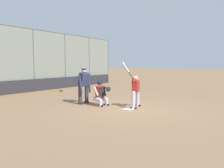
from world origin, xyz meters
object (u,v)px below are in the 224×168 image
object	(u,v)px
catcher_behind_plate	(101,93)
spare_bat_near_backstop	(100,88)
batter_at_plate	(135,90)
umpire_home	(84,85)
fielding_glove_on_dirt	(61,91)

from	to	relation	value
catcher_behind_plate	spare_bat_near_backstop	distance (m)	7.24
batter_at_plate	umpire_home	xyz separation A→B (m)	(0.63, -2.57, 0.16)
spare_bat_near_backstop	fielding_glove_on_dirt	xyz separation A→B (m)	(3.07, -1.15, 0.02)
umpire_home	spare_bat_near_backstop	xyz separation A→B (m)	(-5.70, -3.52, -0.92)
batter_at_plate	umpire_home	size ratio (longest dim) A/B	1.17
catcher_behind_plate	fielding_glove_on_dirt	world-z (taller)	catcher_behind_plate
umpire_home	fielding_glove_on_dirt	distance (m)	5.44
umpire_home	spare_bat_near_backstop	distance (m)	6.77
umpire_home	fielding_glove_on_dirt	world-z (taller)	umpire_home
umpire_home	batter_at_plate	bearing A→B (deg)	110.35
catcher_behind_plate	fielding_glove_on_dirt	xyz separation A→B (m)	(-2.54, -5.68, -0.56)
umpire_home	fielding_glove_on_dirt	size ratio (longest dim) A/B	5.61
spare_bat_near_backstop	fielding_glove_on_dirt	bearing A→B (deg)	-40.87
batter_at_plate	spare_bat_near_backstop	xyz separation A→B (m)	(-5.07, -6.10, -0.76)
catcher_behind_plate	fielding_glove_on_dirt	bearing A→B (deg)	-106.79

